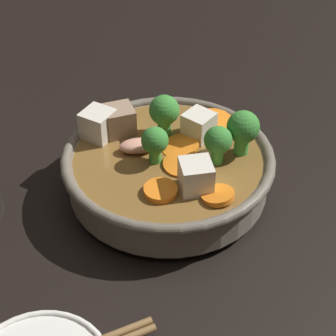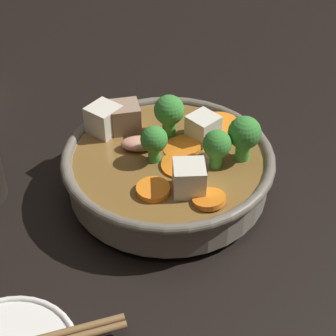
{
  "view_description": "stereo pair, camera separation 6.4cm",
  "coord_description": "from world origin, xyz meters",
  "views": [
    {
      "loc": [
        -0.49,
        0.05,
        0.44
      ],
      "look_at": [
        0.0,
        0.0,
        0.03
      ],
      "focal_mm": 60.0,
      "sensor_mm": 36.0,
      "label": 1
    },
    {
      "loc": [
        -0.49,
        -0.01,
        0.44
      ],
      "look_at": [
        0.0,
        0.0,
        0.03
      ],
      "focal_mm": 60.0,
      "sensor_mm": 36.0,
      "label": 2
    }
  ],
  "objects": [
    {
      "name": "stirfry_bowl",
      "position": [
        0.0,
        -0.0,
        0.04
      ],
      "size": [
        0.24,
        0.24,
        0.1
      ],
      "color": "slate",
      "rests_on": "ground_plane"
    },
    {
      "name": "ground_plane",
      "position": [
        0.0,
        0.0,
        0.0
      ],
      "size": [
        3.0,
        3.0,
        0.0
      ],
      "primitive_type": "plane",
      "color": "black"
    }
  ]
}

